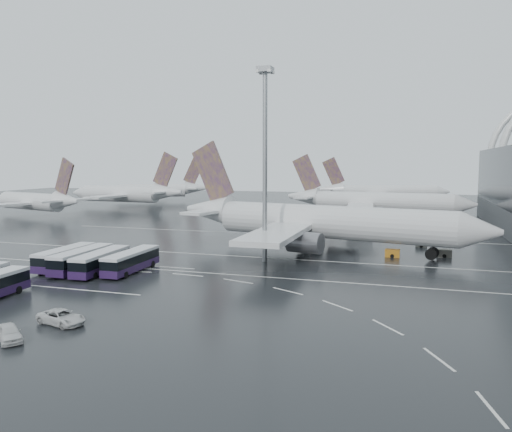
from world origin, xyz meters
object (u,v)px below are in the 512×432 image
(airliner_gate_c, at_px, (382,192))
(bus_row_near_b, at_px, (82,259))
(bus_row_near_d, at_px, (131,261))
(van_curve_b, at_px, (9,333))
(jet_remote_mid, at_px, (127,194))
(gse_cart_belly_d, at_px, (444,253))
(jet_remote_far, at_px, (159,190))
(bus_row_near_a, at_px, (65,257))
(gse_cart_belly_a, at_px, (392,253))
(gse_cart_belly_b, at_px, (421,244))
(jet_remote_west, at_px, (36,202))
(floodlight_mast, at_px, (265,141))
(van_curve_a, at_px, (61,317))
(airliner_gate_b, at_px, (373,202))
(airliner_main, at_px, (316,222))
(bus_row_near_c, at_px, (101,261))

(airliner_gate_c, distance_m, bus_row_near_b, 147.48)
(airliner_gate_c, bearing_deg, bus_row_near_d, -118.25)
(van_curve_b, bearing_deg, bus_row_near_b, 60.92)
(airliner_gate_c, bearing_deg, jet_remote_mid, -167.53)
(bus_row_near_d, relative_size, gse_cart_belly_d, 5.13)
(jet_remote_far, distance_m, bus_row_near_a, 135.85)
(bus_row_near_a, bearing_deg, bus_row_near_d, -89.95)
(gse_cart_belly_a, bearing_deg, gse_cart_belly_b, 68.09)
(jet_remote_west, relative_size, van_curve_b, 9.01)
(floodlight_mast, bearing_deg, van_curve_a, -105.57)
(airliner_gate_b, xyz_separation_m, jet_remote_far, (-91.56, 39.65, 0.03))
(airliner_gate_b, bearing_deg, bus_row_near_a, -108.06)
(airliner_main, xyz_separation_m, airliner_gate_c, (5.41, 114.47, -0.50))
(bus_row_near_b, distance_m, gse_cart_belly_d, 59.72)
(jet_remote_far, bearing_deg, floodlight_mast, 102.13)
(van_curve_b, bearing_deg, jet_remote_west, 76.37)
(gse_cart_belly_d, bearing_deg, gse_cart_belly_a, -162.54)
(airliner_gate_c, bearing_deg, van_curve_b, -114.76)
(bus_row_near_a, relative_size, bus_row_near_b, 0.96)
(bus_row_near_c, bearing_deg, van_curve_a, -158.90)
(airliner_main, height_order, gse_cart_belly_b, airliner_main)
(airliner_gate_c, distance_m, bus_row_near_d, 144.40)
(gse_cart_belly_b, bearing_deg, bus_row_near_b, -142.47)
(gse_cart_belly_a, bearing_deg, jet_remote_mid, 144.03)
(jet_remote_west, xyz_separation_m, floodlight_mast, (85.31, -45.55, 15.08))
(bus_row_near_c, xyz_separation_m, bus_row_near_d, (4.00, 1.79, -0.02))
(jet_remote_far, distance_m, bus_row_near_d, 140.10)
(jet_remote_west, bearing_deg, jet_remote_mid, -91.25)
(bus_row_near_d, bearing_deg, floodlight_mast, -52.72)
(airliner_gate_c, relative_size, bus_row_near_c, 4.01)
(jet_remote_far, bearing_deg, airliner_gate_b, 133.23)
(bus_row_near_c, bearing_deg, airliner_gate_c, -16.93)
(gse_cart_belly_a, bearing_deg, airliner_main, 167.09)
(floodlight_mast, bearing_deg, jet_remote_west, 151.90)
(van_curve_a, bearing_deg, airliner_main, -5.18)
(gse_cart_belly_b, bearing_deg, gse_cart_belly_a, -111.91)
(jet_remote_west, xyz_separation_m, bus_row_near_a, (57.28, -59.54, -2.92))
(bus_row_near_b, relative_size, van_curve_a, 2.49)
(bus_row_near_b, bearing_deg, jet_remote_mid, 25.98)
(jet_remote_mid, relative_size, bus_row_near_c, 3.59)
(bus_row_near_d, height_order, floodlight_mast, floodlight_mast)
(bus_row_near_d, bearing_deg, airliner_gate_c, -12.86)
(gse_cart_belly_a, xyz_separation_m, gse_cart_belly_b, (4.93, 12.26, -0.10))
(airliner_gate_c, bearing_deg, jet_remote_far, 173.21)
(jet_remote_mid, bearing_deg, airliner_gate_b, 178.86)
(airliner_gate_c, distance_m, jet_remote_west, 127.08)
(jet_remote_mid, height_order, floodlight_mast, floodlight_mast)
(jet_remote_far, xyz_separation_m, bus_row_near_c, (58.90, -126.94, -3.07))
(bus_row_near_b, height_order, van_curve_a, bus_row_near_b)
(jet_remote_west, bearing_deg, airliner_gate_b, -148.94)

